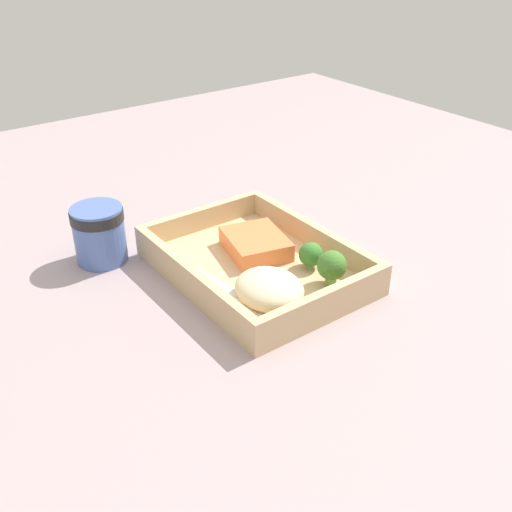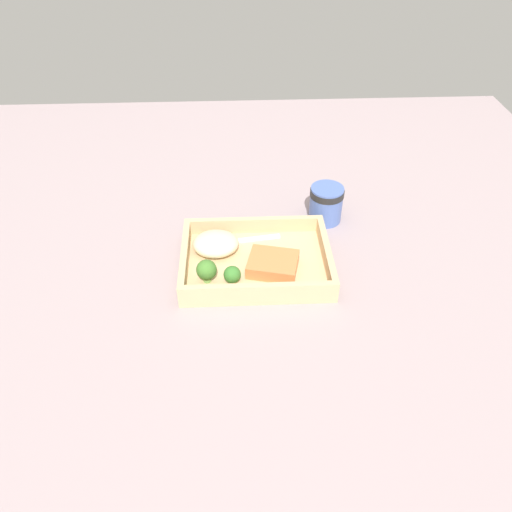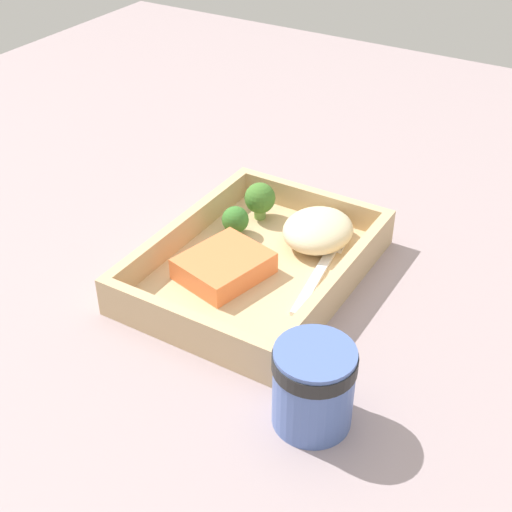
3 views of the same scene
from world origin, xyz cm
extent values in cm
cube|color=#A08C90|center=(0.00, 0.00, -1.00)|extent=(160.00, 160.00, 2.00)
cube|color=tan|center=(0.00, 0.00, 0.60)|extent=(28.11, 20.86, 1.20)
cube|color=tan|center=(0.00, -9.83, 2.80)|extent=(28.11, 1.20, 3.20)
cube|color=tan|center=(0.00, 9.83, 2.80)|extent=(28.11, 1.20, 3.20)
cube|color=tan|center=(-13.45, 0.00, 2.80)|extent=(1.20, 18.46, 3.20)
cube|color=tan|center=(13.45, 0.00, 2.80)|extent=(1.20, 18.46, 3.20)
cube|color=#F27B44|center=(-3.05, 2.19, 2.45)|extent=(10.55, 9.42, 2.49)
ellipsoid|color=beige|center=(7.66, -3.67, 3.05)|extent=(8.98, 7.85, 3.69)
cylinder|color=#73A551|center=(9.13, 4.93, 2.06)|extent=(1.42, 1.42, 1.72)
sphere|color=#447B2E|center=(9.13, 4.93, 3.95)|extent=(3.74, 3.74, 3.74)
cylinder|color=#85A363|center=(4.54, 5.54, 1.74)|extent=(1.21, 1.21, 1.09)
sphere|color=#3B7A2F|center=(4.54, 5.54, 3.16)|extent=(3.18, 3.18, 3.18)
cube|color=silver|center=(0.90, -6.77, 1.42)|extent=(12.43, 2.92, 0.44)
cube|color=silver|center=(8.71, -5.61, 1.42)|extent=(3.69, 2.68, 0.44)
cylinder|color=#506BB3|center=(-15.52, -14.94, 3.98)|extent=(6.92, 6.92, 7.95)
cylinder|color=black|center=(-15.52, -14.94, 6.84)|extent=(7.13, 7.13, 1.43)
camera|label=1|loc=(54.57, -40.21, 42.30)|focal=42.00mm
camera|label=2|loc=(3.29, 72.32, 63.23)|focal=35.00mm
camera|label=3|loc=(-54.59, -32.80, 47.25)|focal=50.00mm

